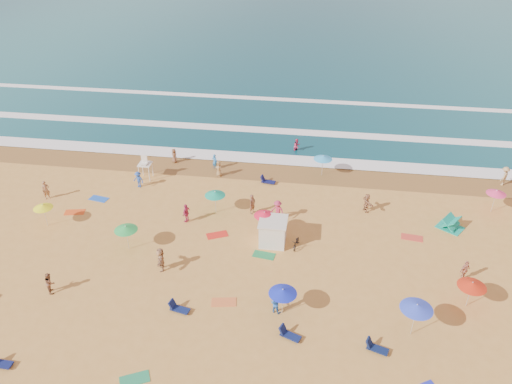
# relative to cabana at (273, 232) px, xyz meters

# --- Properties ---
(ground) EXTENTS (220.00, 220.00, 0.00)m
(ground) POSITION_rel_cabana_xyz_m (-2.93, -0.97, -1.00)
(ground) COLOR gold
(ground) RESTS_ON ground
(ocean) EXTENTS (220.00, 140.00, 0.18)m
(ocean) POSITION_rel_cabana_xyz_m (-2.93, 83.03, -1.00)
(ocean) COLOR #0C4756
(ocean) RESTS_ON ground
(wet_sand) EXTENTS (220.00, 220.00, 0.00)m
(wet_sand) POSITION_rel_cabana_xyz_m (-2.93, 11.53, -0.99)
(wet_sand) COLOR olive
(wet_sand) RESTS_ON ground
(surf_foam) EXTENTS (200.00, 18.70, 0.05)m
(surf_foam) POSITION_rel_cabana_xyz_m (-2.93, 20.35, -0.90)
(surf_foam) COLOR white
(surf_foam) RESTS_ON ground
(cabana) EXTENTS (2.00, 2.00, 2.00)m
(cabana) POSITION_rel_cabana_xyz_m (0.00, 0.00, 0.00)
(cabana) COLOR silver
(cabana) RESTS_ON ground
(cabana_roof) EXTENTS (2.20, 2.20, 0.12)m
(cabana_roof) POSITION_rel_cabana_xyz_m (0.00, 0.00, 1.06)
(cabana_roof) COLOR silver
(cabana_roof) RESTS_ON cabana
(bicycle) EXTENTS (0.80, 1.65, 0.83)m
(bicycle) POSITION_rel_cabana_xyz_m (1.90, -0.30, -0.58)
(bicycle) COLOR black
(bicycle) RESTS_ON ground
(lifeguard_stand) EXTENTS (1.20, 1.20, 2.10)m
(lifeguard_stand) POSITION_rel_cabana_xyz_m (-13.33, 8.53, 0.05)
(lifeguard_stand) COLOR white
(lifeguard_stand) RESTS_ON ground
(beach_umbrellas) EXTENTS (60.37, 30.03, 0.80)m
(beach_umbrellas) POSITION_rel_cabana_xyz_m (-3.30, -2.15, 1.10)
(beach_umbrellas) COLOR #16B58A
(beach_umbrellas) RESTS_ON ground
(loungers) EXTENTS (52.30, 24.09, 0.34)m
(loungers) POSITION_rel_cabana_xyz_m (2.63, -5.59, -0.83)
(loungers) COLOR #0E154A
(loungers) RESTS_ON ground
(towels) EXTENTS (49.10, 19.61, 0.03)m
(towels) POSITION_rel_cabana_xyz_m (-3.30, -4.48, -0.98)
(towels) COLOR red
(towels) RESTS_ON ground
(beachgoers) EXTENTS (50.95, 25.84, 2.14)m
(beachgoers) POSITION_rel_cabana_xyz_m (-2.83, 3.30, -0.14)
(beachgoers) COLOR #2650B3
(beachgoers) RESTS_ON ground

